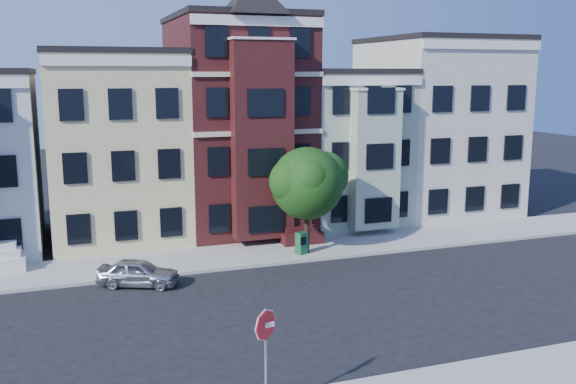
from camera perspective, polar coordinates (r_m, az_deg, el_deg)
name	(u,v)px	position (r m, az deg, el deg)	size (l,w,h in m)	color
ground	(335,307)	(25.72, 4.21, -10.17)	(120.00, 120.00, 0.00)	black
far_sidewalk	(272,252)	(32.79, -1.43, -5.38)	(60.00, 4.00, 0.15)	#9E9B93
house_yellow	(115,148)	(36.81, -15.13, 3.84)	(7.00, 9.00, 10.00)	beige
house_brown	(237,126)	(37.88, -4.54, 5.88)	(7.00, 9.00, 12.00)	#3A1313
house_green	(338,147)	(40.20, 4.49, 4.00)	(6.00, 9.00, 9.00)	#9EAF96
house_cream	(436,128)	(43.41, 13.03, 5.58)	(8.00, 9.00, 11.00)	beige
street_tree	(307,188)	(31.70, 1.70, 0.34)	(5.69, 5.69, 6.61)	#225018
parked_car	(138,273)	(28.61, -13.17, -7.00)	(1.40, 3.48, 1.19)	#AFB2B9
newspaper_box	(302,243)	(32.13, 1.21, -4.56)	(0.50, 0.44, 1.10)	#195C30
stop_sign	(266,353)	(17.58, -2.01, -14.15)	(0.88, 0.12, 3.22)	red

